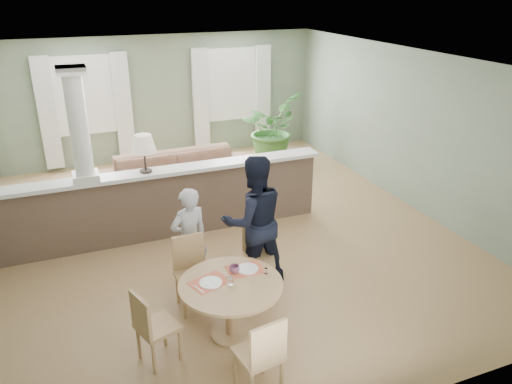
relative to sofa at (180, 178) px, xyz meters
name	(u,v)px	position (x,y,z in m)	size (l,w,h in m)	color
ground	(220,232)	(0.25, -1.51, -0.42)	(8.00, 8.00, 0.00)	tan
room_shell	(202,113)	(0.22, -0.88, 1.40)	(7.02, 8.02, 2.71)	gray
pony_wall	(153,196)	(-0.73, -1.31, 0.29)	(5.32, 0.38, 2.70)	brown
sofa	(180,178)	(0.00, 0.00, 0.00)	(2.85, 1.11, 0.83)	#8E634D
houseplant	(270,129)	(2.38, 1.38, 0.32)	(1.33, 1.16, 1.48)	#356A2A
dining_table	(231,294)	(-0.40, -3.97, 0.14)	(1.15, 1.15, 0.79)	tan
chair_far_boy	(192,269)	(-0.65, -3.24, 0.09)	(0.41, 0.41, 0.91)	tan
chair_far_man	(258,252)	(0.25, -3.16, 0.09)	(0.53, 0.53, 0.92)	tan
chair_near	(262,353)	(-0.42, -4.91, 0.08)	(0.46, 0.46, 0.89)	tan
chair_side	(152,325)	(-1.30, -4.08, 0.06)	(0.49, 0.49, 0.86)	tan
child_person	(189,239)	(-0.56, -2.83, 0.28)	(0.51, 0.33, 1.39)	#ADADB2
man_person	(254,221)	(0.25, -3.01, 0.47)	(0.86, 0.67, 1.77)	black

